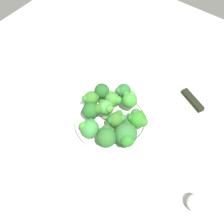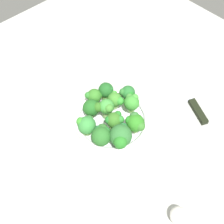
# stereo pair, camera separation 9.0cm
# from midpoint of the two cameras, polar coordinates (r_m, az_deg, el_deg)

# --- Properties ---
(ground_plane) EXTENTS (1.30, 1.30, 0.03)m
(ground_plane) POSITION_cam_midpoint_polar(r_m,az_deg,el_deg) (0.98, -2.19, -0.68)
(ground_plane) COLOR #A5A7A0
(bowl) EXTENTS (0.23, 0.23, 0.03)m
(bowl) POSITION_cam_midpoint_polar(r_m,az_deg,el_deg) (0.93, -2.75, -1.79)
(bowl) COLOR white
(bowl) RESTS_ON ground_plane
(broccoli_floret_0) EXTENTS (0.05, 0.05, 0.06)m
(broccoli_floret_0) POSITION_cam_midpoint_polar(r_m,az_deg,el_deg) (0.86, -7.18, -3.25)
(broccoli_floret_0) COLOR #88C758
(broccoli_floret_0) RESTS_ON bowl
(broccoli_floret_1) EXTENTS (0.05, 0.05, 0.05)m
(broccoli_floret_1) POSITION_cam_midpoint_polar(r_m,az_deg,el_deg) (0.94, -0.64, 3.81)
(broccoli_floret_1) COLOR #95BF56
(broccoli_floret_1) RESTS_ON bowl
(broccoli_floret_2) EXTENTS (0.06, 0.05, 0.07)m
(broccoli_floret_2) POSITION_cam_midpoint_polar(r_m,az_deg,el_deg) (0.87, 1.88, -1.54)
(broccoli_floret_2) COLOR #9ECC72
(broccoli_floret_2) RESTS_ON bowl
(broccoli_floret_3) EXTENTS (0.05, 0.05, 0.05)m
(broccoli_floret_3) POSITION_cam_midpoint_polar(r_m,az_deg,el_deg) (0.92, -2.66, 2.16)
(broccoli_floret_3) COLOR #97C766
(broccoli_floret_3) RESTS_ON bowl
(broccoli_floret_4) EXTENTS (0.05, 0.05, 0.07)m
(broccoli_floret_4) POSITION_cam_midpoint_polar(r_m,az_deg,el_deg) (0.89, -4.05, 0.54)
(broccoli_floret_4) COLOR #91BD69
(broccoli_floret_4) RESTS_ON bowl
(broccoli_floret_5) EXTENTS (0.07, 0.07, 0.07)m
(broccoli_floret_5) POSITION_cam_midpoint_polar(r_m,az_deg,el_deg) (0.84, -0.37, -4.50)
(broccoli_floret_5) COLOR #8FCF65
(broccoli_floret_5) RESTS_ON bowl
(broccoli_floret_6) EXTENTS (0.05, 0.05, 0.06)m
(broccoli_floret_6) POSITION_cam_midpoint_polar(r_m,az_deg,el_deg) (0.93, -6.67, 2.26)
(broccoli_floret_6) COLOR #A1C76A
(broccoli_floret_6) RESTS_ON bowl
(broccoli_floret_7) EXTENTS (0.05, 0.05, 0.06)m
(broccoli_floret_7) POSITION_cam_midpoint_polar(r_m,az_deg,el_deg) (0.87, -2.14, -1.68)
(broccoli_floret_7) COLOR #8FCC62
(broccoli_floret_7) RESTS_ON bowl
(broccoli_floret_8) EXTENTS (0.05, 0.05, 0.06)m
(broccoli_floret_8) POSITION_cam_midpoint_polar(r_m,az_deg,el_deg) (0.91, 0.53, 2.12)
(broccoli_floret_8) COLOR #8FCC62
(broccoli_floret_8) RESTS_ON bowl
(broccoli_floret_9) EXTENTS (0.06, 0.05, 0.06)m
(broccoli_floret_9) POSITION_cam_midpoint_polar(r_m,az_deg,el_deg) (0.90, -6.57, 0.11)
(broccoli_floret_9) COLOR #9BD369
(broccoli_floret_9) RESTS_ON bowl
(broccoli_floret_10) EXTENTS (0.05, 0.05, 0.07)m
(broccoli_floret_10) POSITION_cam_midpoint_polar(r_m,az_deg,el_deg) (0.93, -4.67, 3.67)
(broccoli_floret_10) COLOR #8AC35C
(broccoli_floret_10) RESTS_ON bowl
(broccoli_floret_11) EXTENTS (0.06, 0.06, 0.06)m
(broccoli_floret_11) POSITION_cam_midpoint_polar(r_m,az_deg,el_deg) (0.84, -4.05, -4.71)
(broccoli_floret_11) COLOR #76B456
(broccoli_floret_11) RESTS_ON bowl
(knife) EXTENTS (0.25, 0.13, 0.01)m
(knife) POSITION_cam_midpoint_polar(r_m,az_deg,el_deg) (1.03, 10.97, 3.82)
(knife) COLOR silver
(knife) RESTS_ON ground_plane
(garlic_bulb) EXTENTS (0.05, 0.05, 0.05)m
(garlic_bulb) POSITION_cam_midpoint_polar(r_m,az_deg,el_deg) (0.82, 12.34, -16.61)
(garlic_bulb) COLOR silver
(garlic_bulb) RESTS_ON ground_plane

